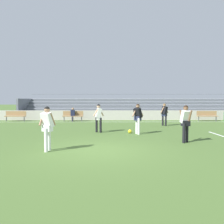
{
  "coord_description": "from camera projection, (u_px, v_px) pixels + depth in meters",
  "views": [
    {
      "loc": [
        0.41,
        -8.41,
        1.92
      ],
      "look_at": [
        0.54,
        6.01,
        1.12
      ],
      "focal_mm": 35.97,
      "sensor_mm": 36.0,
      "label": 1
    }
  ],
  "objects": [
    {
      "name": "bench_far_left",
      "position": [
        207.0,
        115.0,
        20.07
      ],
      "size": [
        1.8,
        0.4,
        0.9
      ],
      "color": "#99754C",
      "rests_on": "ground"
    },
    {
      "name": "player_white_deep_cover",
      "position": [
        47.0,
        125.0,
        8.3
      ],
      "size": [
        0.6,
        0.5,
        1.67
      ],
      "color": "white",
      "rests_on": "ground"
    },
    {
      "name": "player_dark_pressing_high",
      "position": [
        138.0,
        116.0,
        12.45
      ],
      "size": [
        0.69,
        0.54,
        1.68
      ],
      "color": "white",
      "rests_on": "ground"
    },
    {
      "name": "player_white_overlapping",
      "position": [
        186.0,
        120.0,
        9.97
      ],
      "size": [
        0.46,
        0.55,
        1.67
      ],
      "color": "black",
      "rests_on": "ground"
    },
    {
      "name": "field_line_sideline",
      "position": [
        105.0,
        122.0,
        19.33
      ],
      "size": [
        44.0,
        0.12,
        0.01
      ],
      "primitive_type": "cube",
      "color": "white",
      "rests_on": "ground"
    },
    {
      "name": "bleacher_stand",
      "position": [
        136.0,
        107.0,
        23.94
      ],
      "size": [
        23.85,
        4.4,
        2.61
      ],
      "color": "#9EA3AD",
      "rests_on": "ground"
    },
    {
      "name": "player_white_wide_right",
      "position": [
        99.0,
        116.0,
        13.1
      ],
      "size": [
        0.64,
        0.46,
        1.65
      ],
      "color": "black",
      "rests_on": "ground"
    },
    {
      "name": "player_dark_wide_left",
      "position": [
        164.0,
        113.0,
        16.41
      ],
      "size": [
        0.69,
        0.51,
        1.64
      ],
      "color": "black",
      "rests_on": "ground"
    },
    {
      "name": "ground_plane",
      "position": [
        99.0,
        150.0,
        8.5
      ],
      "size": [
        160.0,
        160.0,
        0.0
      ],
      "primitive_type": "plane",
      "color": "#4C6B30"
    },
    {
      "name": "bench_far_right",
      "position": [
        16.0,
        115.0,
        19.92
      ],
      "size": [
        1.8,
        0.4,
        0.9
      ],
      "color": "#99754C",
      "rests_on": "ground"
    },
    {
      "name": "spectator_seated",
      "position": [
        73.0,
        113.0,
        19.84
      ],
      "size": [
        0.36,
        0.42,
        1.21
      ],
      "color": "#2D2D38",
      "rests_on": "ground"
    },
    {
      "name": "soccer_ball",
      "position": [
        130.0,
        131.0,
        12.81
      ],
      "size": [
        0.22,
        0.22,
        0.22
      ],
      "primitive_type": "sphere",
      "color": "yellow",
      "rests_on": "ground"
    },
    {
      "name": "bench_near_bin",
      "position": [
        73.0,
        115.0,
        19.96
      ],
      "size": [
        1.8,
        0.4,
        0.9
      ],
      "color": "#99754C",
      "rests_on": "ground"
    },
    {
      "name": "sideline_wall",
      "position": [
        106.0,
        115.0,
        21.03
      ],
      "size": [
        48.0,
        0.16,
        0.91
      ],
      "primitive_type": "cube",
      "color": "#BCB7AD",
      "rests_on": "ground"
    }
  ]
}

